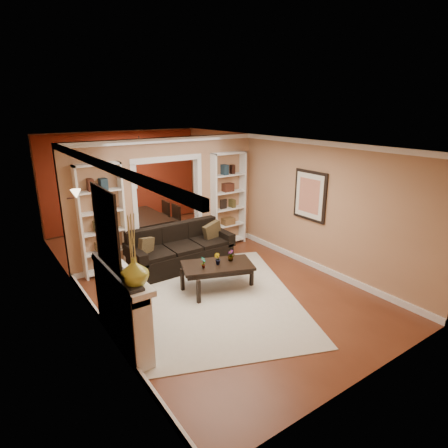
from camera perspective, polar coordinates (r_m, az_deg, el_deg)
floor at (r=7.96m, az=-4.28°, el=-7.35°), size 8.00×8.00×0.00m
ceiling at (r=7.25m, az=-4.77°, el=12.39°), size 8.00×8.00×0.00m
wall_back at (r=11.05m, az=-15.16°, el=6.56°), size 8.00×0.00×8.00m
wall_front at (r=4.71m, az=21.33°, el=-8.84°), size 8.00×0.00×8.00m
wall_left at (r=6.70m, az=-21.33°, el=-1.02°), size 0.00×8.00×8.00m
wall_right at (r=8.80m, az=8.24°, el=4.28°), size 0.00×8.00×8.00m
partition_wall at (r=8.52m, az=-8.62°, el=3.82°), size 4.50×0.15×2.70m
red_back_panel at (r=11.03m, az=-15.09°, el=6.38°), size 4.44×0.04×2.64m
dining_window at (r=10.95m, az=-15.11°, el=7.53°), size 0.78×0.03×0.98m
area_rug at (r=6.98m, az=-1.11°, el=-11.01°), size 3.98×4.59×0.01m
sofa at (r=8.11m, az=-6.58°, el=-3.56°), size 2.25×0.97×0.88m
pillow_left at (r=7.71m, az=-11.78°, el=-3.56°), size 0.38×0.26×0.37m
pillow_right at (r=8.40m, az=-1.78°, el=-1.19°), size 0.45×0.19×0.43m
coffee_table at (r=7.19m, az=-1.00°, el=-7.96°), size 1.48×1.13×0.50m
plant_left at (r=6.89m, az=-3.15°, el=-5.91°), size 0.14×0.13×0.21m
plant_center at (r=7.04m, az=-1.02°, el=-5.34°), size 0.13×0.14×0.22m
plant_right at (r=7.20m, az=1.02°, el=-4.80°), size 0.14×0.14×0.22m
bookshelf_left at (r=7.88m, az=-18.11°, el=0.49°), size 0.90×0.30×2.30m
bookshelf_right at (r=9.20m, az=0.60°, el=3.75°), size 0.90×0.30×2.30m
fireplace at (r=5.71m, az=-15.06°, el=-12.11°), size 0.32×1.70×1.16m
vase at (r=4.89m, az=-13.50°, el=-7.08°), size 0.42×0.42×0.38m
mirror at (r=5.18m, az=-17.57°, el=-0.65°), size 0.03×0.95×1.10m
wall_sconce at (r=7.12m, az=-22.07°, el=3.97°), size 0.18×0.18×0.22m
framed_art at (r=8.05m, az=12.93°, el=4.22°), size 0.04×0.85×1.05m
dining_table at (r=10.06m, az=-11.98°, el=-0.39°), size 1.78×0.99×0.62m
dining_chair_nw at (r=9.57m, az=-14.33°, el=-0.79°), size 0.45×0.45×0.85m
dining_chair_ne at (r=9.97m, az=-8.44°, el=0.40°), size 0.55×0.55×0.87m
dining_chair_sw at (r=10.09m, az=-15.57°, el=0.37°), size 0.60×0.60×0.95m
dining_chair_se at (r=10.49m, az=-9.91°, el=1.14°), size 0.54×0.54×0.85m
chandelier at (r=9.74m, az=-12.79°, el=9.32°), size 0.50×0.50×0.30m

